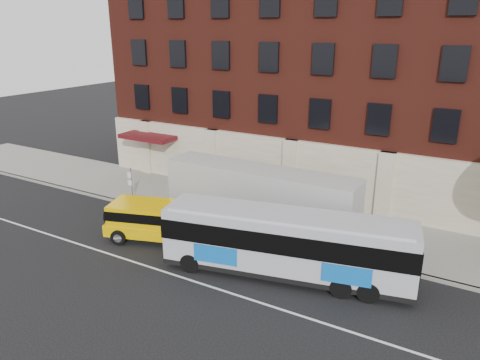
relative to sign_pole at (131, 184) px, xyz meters
The scene contains 9 objects.
ground 10.59m from the sign_pole, 35.87° to the right, with size 120.00×120.00×0.00m, color black.
sidewalk 9.07m from the sign_pole, 18.56° to the left, with size 60.00×6.00×0.15m, color gray.
kerb 8.61m from the sign_pole, ahead, with size 60.00×0.25×0.15m, color gray.
lane_line 10.31m from the sign_pole, 33.60° to the right, with size 60.00×0.12×0.01m, color silver.
building 15.03m from the sign_pole, 51.75° to the left, with size 30.00×12.10×15.00m.
sign_pole is the anchor object (origin of this frame).
city_bus 12.58m from the sign_pole, 14.24° to the right, with size 11.57×4.72×3.10m.
yellow_suv 5.34m from the sign_pole, 36.96° to the right, with size 5.47×3.52×2.04m.
shipping_container 8.90m from the sign_pole, ahead, with size 10.98×2.43×3.65m.
Camera 1 is at (11.10, -14.08, 10.95)m, focal length 34.05 mm.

